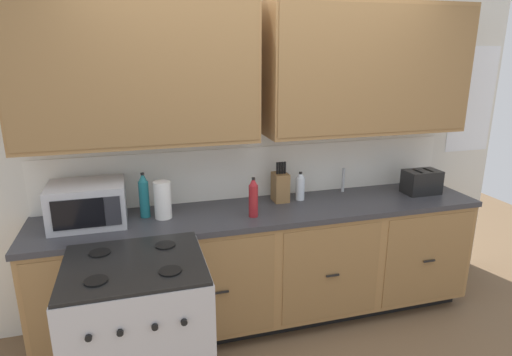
# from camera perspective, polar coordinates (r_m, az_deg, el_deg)

# --- Properties ---
(ground_plane) EXTENTS (8.11, 8.11, 0.00)m
(ground_plane) POSITION_cam_1_polar(r_m,az_deg,el_deg) (3.35, 2.85, -20.87)
(ground_plane) COLOR brown
(wall_unit) EXTENTS (4.45, 0.40, 2.56)m
(wall_unit) POSITION_cam_1_polar(r_m,az_deg,el_deg) (3.16, 0.39, 10.00)
(wall_unit) COLOR silver
(wall_unit) RESTS_ON ground_plane
(counter_run) EXTENTS (3.28, 0.64, 0.92)m
(counter_run) POSITION_cam_1_polar(r_m,az_deg,el_deg) (3.34, 1.32, -11.37)
(counter_run) COLOR black
(counter_run) RESTS_ON ground_plane
(stove_range) EXTENTS (0.76, 0.68, 0.95)m
(stove_range) POSITION_cam_1_polar(r_m,az_deg,el_deg) (2.68, -15.09, -19.68)
(stove_range) COLOR #B7B7BC
(stove_range) RESTS_ON ground_plane
(microwave) EXTENTS (0.48, 0.37, 0.28)m
(microwave) POSITION_cam_1_polar(r_m,az_deg,el_deg) (3.04, -21.39, -3.22)
(microwave) COLOR #B7B7BC
(microwave) RESTS_ON counter_run
(toaster) EXTENTS (0.28, 0.18, 0.19)m
(toaster) POSITION_cam_1_polar(r_m,az_deg,el_deg) (3.72, 21.07, -0.47)
(toaster) COLOR black
(toaster) RESTS_ON counter_run
(knife_block) EXTENTS (0.11, 0.14, 0.31)m
(knife_block) POSITION_cam_1_polar(r_m,az_deg,el_deg) (3.29, 3.24, -1.14)
(knife_block) COLOR olive
(knife_block) RESTS_ON counter_run
(sink_faucet) EXTENTS (0.02, 0.02, 0.20)m
(sink_faucet) POSITION_cam_1_polar(r_m,az_deg,el_deg) (3.57, 11.46, -0.27)
(sink_faucet) COLOR #B2B5BA
(sink_faucet) RESTS_ON counter_run
(paper_towel_roll) EXTENTS (0.12, 0.12, 0.26)m
(paper_towel_roll) POSITION_cam_1_polar(r_m,az_deg,el_deg) (3.01, -12.26, -2.85)
(paper_towel_roll) COLOR white
(paper_towel_roll) RESTS_ON counter_run
(bottle_red) EXTENTS (0.06, 0.06, 0.28)m
(bottle_red) POSITION_cam_1_polar(r_m,az_deg,el_deg) (2.97, -0.35, -2.61)
(bottle_red) COLOR maroon
(bottle_red) RESTS_ON counter_run
(bottle_teal) EXTENTS (0.07, 0.07, 0.32)m
(bottle_teal) POSITION_cam_1_polar(r_m,az_deg,el_deg) (3.05, -14.61, -2.27)
(bottle_teal) COLOR #1E707A
(bottle_teal) RESTS_ON counter_run
(bottle_clear) EXTENTS (0.07, 0.07, 0.22)m
(bottle_clear) POSITION_cam_1_polar(r_m,az_deg,el_deg) (3.33, 5.87, -1.08)
(bottle_clear) COLOR silver
(bottle_clear) RESTS_ON counter_run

